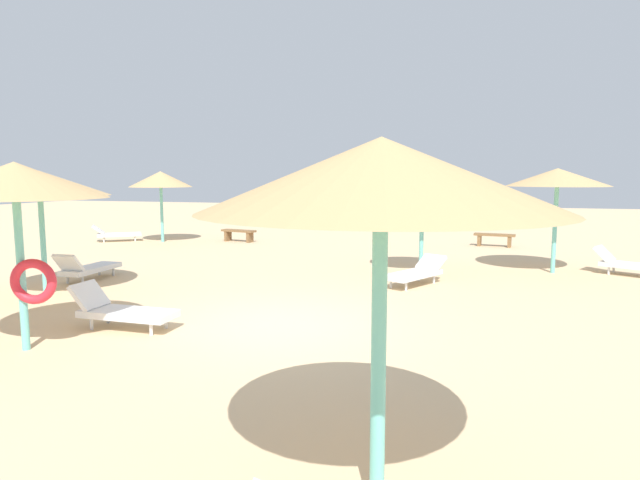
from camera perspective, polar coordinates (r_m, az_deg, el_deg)
name	(u,v)px	position (r m, az deg, el deg)	size (l,w,h in m)	color
ground_plane	(274,325)	(9.73, -5.02, -9.09)	(80.00, 80.00, 0.00)	#DBBA8C
parasol_0	(557,178)	(15.90, 24.24, 6.14)	(2.73, 2.73, 2.89)	#6BC6BC
parasol_1	(39,183)	(13.28, -28.03, 5.40)	(2.97, 2.97, 2.80)	#6BC6BC
parasol_2	(423,186)	(14.82, 11.02, 5.75)	(2.24, 2.24, 2.69)	#6BC6BC
parasol_3	(161,179)	(22.39, -16.82, 6.27)	(2.52, 2.52, 2.88)	#6BC6BC
parasol_4	(15,183)	(9.15, -30.02, 5.38)	(2.64, 2.64, 2.89)	#6BC6BC
parasol_5	(381,176)	(4.01, 6.60, 6.82)	(2.78, 2.78, 2.97)	#6BC6BC
lounger_0	(630,264)	(16.56, 30.48, -2.24)	(1.96, 1.45, 0.75)	white
lounger_1	(87,268)	(14.89, -23.81, -2.78)	(0.67, 1.86, 0.79)	white
lounger_2	(416,272)	(13.29, 10.34, -3.46)	(1.46, 1.98, 0.67)	white
lounger_3	(116,234)	(23.36, -21.16, 0.63)	(1.90, 1.64, 0.71)	white
lounger_4	(121,310)	(10.02, -20.63, -7.13)	(1.86, 0.64, 0.79)	white
bench_0	(494,238)	(21.28, 18.30, 0.26)	(1.54, 0.60, 0.49)	brown
bench_1	(239,233)	(21.96, -8.77, 0.72)	(1.55, 0.68, 0.49)	brown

